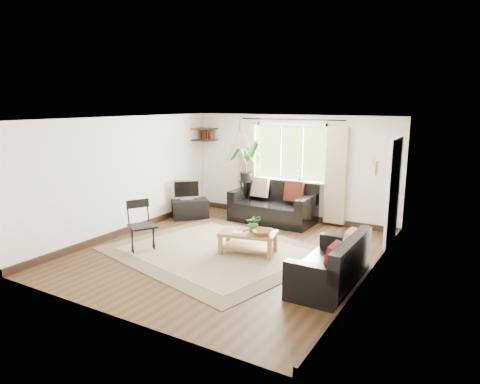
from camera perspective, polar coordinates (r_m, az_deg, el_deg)
The scene contains 24 objects.
floor at distance 7.85m, azimuth -1.49°, elevation -8.05°, with size 5.50×5.50×0.00m, color #301F10.
ceiling at distance 7.38m, azimuth -1.59°, elevation 9.75°, with size 5.50×5.50×0.00m, color white.
wall_back at distance 9.93m, azimuth 6.88°, elevation 3.26°, with size 5.00×0.02×2.40m, color white.
wall_front at distance 5.45m, azimuth -17.03°, elevation -4.35°, with size 5.00×0.02×2.40m, color white.
wall_left at distance 9.08m, azimuth -15.07°, elevation 2.12°, with size 0.02×5.50×2.40m, color white.
wall_right at distance 6.58m, azimuth 17.28°, elevation -1.61°, with size 0.02×5.50×2.40m, color white.
rug at distance 7.91m, azimuth -3.26°, elevation -7.82°, with size 3.53×3.03×0.02m, color beige.
window at distance 9.85m, azimuth 6.84°, elevation 5.24°, with size 2.50×0.16×2.16m, color white, non-canonical shape.
door at distance 8.26m, azimuth 19.73°, elevation -0.52°, with size 0.06×0.96×2.06m, color silver.
corner_shelf at distance 10.74m, azimuth -4.74°, elevation 7.65°, with size 0.50×0.50×0.34m, color black, non-canonical shape.
pendant_lamp at distance 7.75m, azimuth -0.00°, elevation 7.26°, with size 0.36×0.36×0.54m, color beige, non-canonical shape.
wall_sconce at distance 6.79m, azimuth 17.57°, elevation 3.41°, with size 0.12×0.12×0.28m, color beige, non-canonical shape.
sofa_back at distance 9.69m, azimuth 4.36°, elevation -1.48°, with size 1.87×0.93×0.88m, color black, non-canonical shape.
sofa_right at distance 6.49m, azimuth 11.86°, elevation -9.18°, with size 0.79×1.58×0.74m, color black, non-canonical shape.
coffee_table at distance 7.73m, azimuth 1.08°, elevation -6.77°, with size 1.00×0.55×0.41m, color brown, non-canonical shape.
table_plant at distance 7.64m, azimuth 1.85°, elevation -4.16°, with size 0.28×0.24×0.31m, color #326B2A.
bowl at distance 7.49m, azimuth 3.04°, elevation -5.38°, with size 0.36×0.36×0.09m, color olive.
book_a at distance 7.65m, azimuth -0.94°, elevation -5.28°, with size 0.17×0.23×0.02m, color silver.
book_b at distance 7.81m, azimuth -0.10°, elevation -4.89°, with size 0.17×0.23×0.02m, color brown.
tv_stand at distance 10.11m, azimuth -6.66°, elevation -2.24°, with size 0.82×0.46×0.44m, color black.
tv at distance 10.06m, azimuth -7.16°, elevation 0.39°, with size 0.63×0.21×0.49m, color #A5A5AA, non-canonical shape.
palm_stand at distance 10.02m, azimuth 0.80°, elevation 1.93°, with size 0.73×0.73×1.88m, color black, non-canonical shape.
folding_chair at distance 7.94m, azimuth -12.88°, elevation -4.57°, with size 0.48×0.48×0.93m, color black, non-canonical shape.
sill_plant at distance 9.75m, azimuth 7.93°, elevation 2.27°, with size 0.14×0.10×0.27m, color #2D6023.
Camera 1 is at (3.90, -6.26, 2.68)m, focal length 32.00 mm.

